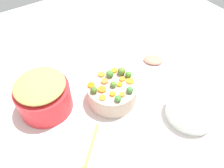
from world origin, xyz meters
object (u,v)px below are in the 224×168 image
Objects in this scene: metal_pot at (44,98)px; ham_plate at (153,62)px; wooden_spoon at (86,165)px; serving_bowl_carrots at (112,92)px; casserole_dish at (192,109)px.

ham_plate is at bearing 176.02° from metal_pot.
metal_pot reaches higher than wooden_spoon.
metal_pot is at bearing -88.06° from wooden_spoon.
serving_bowl_carrots is 0.32m from metal_pot.
casserole_dish reaches higher than wooden_spoon.
wooden_spoon is (-0.01, 0.37, -0.06)m from metal_pot.
ham_plate is (-0.09, -0.38, -0.04)m from casserole_dish.
serving_bowl_carrots is at bearing -47.97° from casserole_dish.
wooden_spoon is at bearing -6.38° from casserole_dish.
metal_pot is 1.20× the size of ham_plate.
wooden_spoon is 0.71m from ham_plate.
serving_bowl_carrots is 1.11× the size of wooden_spoon.
serving_bowl_carrots is 0.37m from ham_plate.
metal_pot is 1.16× the size of wooden_spoon.
serving_bowl_carrots reaches higher than ham_plate.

